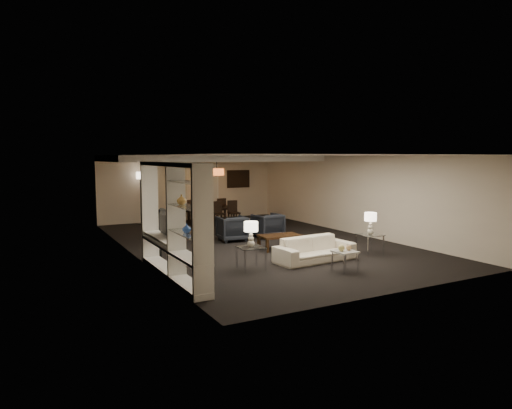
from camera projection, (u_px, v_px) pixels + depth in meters
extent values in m
plane|color=black|center=(256.00, 242.00, 13.11)|extent=(11.00, 11.00, 0.00)
cube|color=silver|center=(256.00, 155.00, 12.85)|extent=(7.00, 11.00, 0.02)
cube|color=beige|center=(189.00, 188.00, 17.80)|extent=(7.00, 0.02, 2.50)
cube|color=beige|center=(401.00, 224.00, 8.16)|extent=(7.00, 0.02, 2.50)
cube|color=beige|center=(132.00, 205.00, 11.34)|extent=(0.02, 11.00, 2.50)
cube|color=beige|center=(352.00, 194.00, 14.63)|extent=(0.02, 11.00, 2.50)
cube|color=silver|center=(209.00, 158.00, 15.93)|extent=(7.00, 4.00, 0.20)
cube|color=beige|center=(168.00, 190.00, 17.31)|extent=(1.50, 0.12, 2.40)
cube|color=silver|center=(207.00, 192.00, 18.13)|extent=(0.90, 0.05, 2.10)
cube|color=#142D38|center=(238.00, 179.00, 18.72)|extent=(0.95, 0.04, 0.65)
cylinder|color=#D8591E|center=(217.00, 172.00, 16.12)|extent=(0.52, 0.52, 0.24)
imported|color=beige|center=(315.00, 249.00, 10.74)|extent=(2.02, 0.92, 0.57)
imported|color=black|center=(232.00, 228.00, 13.34)|extent=(0.86, 0.88, 0.73)
imported|color=black|center=(268.00, 226.00, 13.91)|extent=(0.82, 0.84, 0.73)
sphere|color=#E7D37A|center=(341.00, 248.00, 9.70)|extent=(0.14, 0.14, 0.14)
sphere|color=tan|center=(349.00, 248.00, 9.80)|extent=(0.13, 0.13, 0.13)
imported|color=black|center=(163.00, 223.00, 9.81)|extent=(0.98, 0.13, 0.56)
imported|color=#274DAA|center=(187.00, 228.00, 8.41)|extent=(0.16, 0.16, 0.17)
imported|color=gold|center=(182.00, 200.00, 8.58)|extent=(0.18, 0.18, 0.19)
cube|color=black|center=(158.00, 234.00, 10.98)|extent=(0.15, 0.15, 1.20)
imported|color=black|center=(212.00, 215.00, 16.98)|extent=(1.66, 0.96, 0.58)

